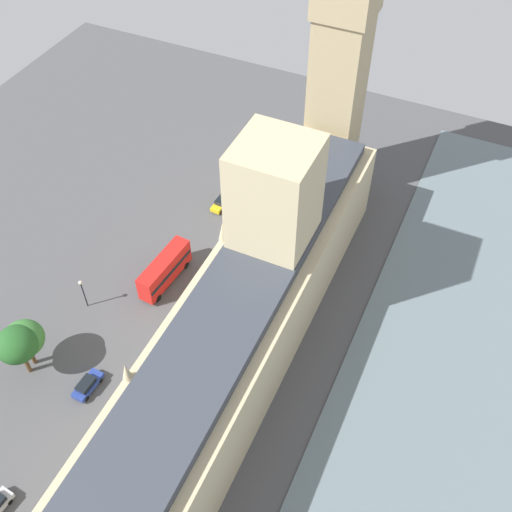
{
  "coord_description": "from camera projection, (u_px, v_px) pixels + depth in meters",
  "views": [
    {
      "loc": [
        -23.32,
        37.87,
        72.05
      ],
      "look_at": [
        1.0,
        -15.01,
        7.76
      ],
      "focal_mm": 42.92,
      "sensor_mm": 36.0,
      "label": 1
    }
  ],
  "objects": [
    {
      "name": "ground_plane",
      "position": [
        217.0,
        371.0,
        83.04
      ],
      "size": [
        147.7,
        147.7,
        0.0
      ],
      "primitive_type": "plane",
      "color": "#4C4C4F"
    },
    {
      "name": "river_thames",
      "position": [
        438.0,
        460.0,
        74.46
      ],
      "size": [
        30.17,
        132.93,
        0.25
      ],
      "primitive_type": "cube",
      "color": "slate",
      "rests_on": "ground"
    },
    {
      "name": "parliament_building",
      "position": [
        235.0,
        329.0,
        77.72
      ],
      "size": [
        13.6,
        77.7,
        28.84
      ],
      "color": "#CCBA8E",
      "rests_on": "ground"
    },
    {
      "name": "clock_tower",
      "position": [
        344.0,
        24.0,
        87.19
      ],
      "size": [
        8.57,
        8.57,
        57.36
      ],
      "color": "tan",
      "rests_on": "ground"
    },
    {
      "name": "car_yellow_cab_near_tower",
      "position": [
        221.0,
        203.0,
        104.23
      ],
      "size": [
        2.02,
        4.49,
        1.74
      ],
      "rotation": [
        0.0,
        0.0,
        -0.07
      ],
      "color": "gold",
      "rests_on": "ground"
    },
    {
      "name": "double_decker_bus_kerbside",
      "position": [
        165.0,
        269.0,
        91.81
      ],
      "size": [
        3.35,
        10.67,
        4.75
      ],
      "rotation": [
        0.0,
        0.0,
        -0.08
      ],
      "color": "red",
      "rests_on": "ground"
    },
    {
      "name": "car_blue_under_trees",
      "position": [
        87.0,
        385.0,
        80.58
      ],
      "size": [
        2.13,
        4.74,
        1.74
      ],
      "rotation": [
        0.0,
        0.0,
        3.1
      ],
      "color": "navy",
      "rests_on": "ground"
    },
    {
      "name": "pedestrian_midblock",
      "position": [
        262.0,
        220.0,
        101.65
      ],
      "size": [
        0.5,
        0.59,
        1.49
      ],
      "rotation": [
        0.0,
        0.0,
        0.23
      ],
      "color": "gray",
      "rests_on": "ground"
    },
    {
      "name": "pedestrian_by_river_gate",
      "position": [
        265.0,
        209.0,
        103.46
      ],
      "size": [
        0.69,
        0.69,
        1.67
      ],
      "rotation": [
        0.0,
        0.0,
        2.35
      ],
      "color": "gray",
      "rests_on": "ground"
    },
    {
      "name": "pedestrian_far_end",
      "position": [
        107.0,
        452.0,
        74.61
      ],
      "size": [
        0.64,
        0.57,
        1.51
      ],
      "rotation": [
        0.0,
        0.0,
        4.24
      ],
      "color": "black",
      "rests_on": "ground"
    },
    {
      "name": "plane_tree_corner",
      "position": [
        17.0,
        345.0,
        78.43
      ],
      "size": [
        5.51,
        5.51,
        8.66
      ],
      "color": "brown",
      "rests_on": "ground"
    },
    {
      "name": "plane_tree_leading",
      "position": [
        24.0,
        339.0,
        79.79
      ],
      "size": [
        5.42,
        5.42,
        7.97
      ],
      "color": "brown",
      "rests_on": "ground"
    },
    {
      "name": "street_lamp_slot_10",
      "position": [
        82.0,
        289.0,
        87.62
      ],
      "size": [
        0.56,
        0.56,
        5.57
      ],
      "color": "black",
      "rests_on": "ground"
    }
  ]
}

